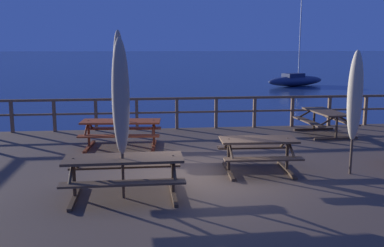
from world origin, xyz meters
The scene contains 11 objects.
ground_plane centered at (0.00, 0.00, 0.00)m, with size 600.00×600.00×0.00m, color navy.
wooden_deck centered at (0.00, 0.00, 0.34)m, with size 16.59×11.16×0.68m, color brown.
railing_waterside_far centered at (0.00, 5.43, 1.41)m, with size 16.39×0.10×1.09m.
picnic_table_back_right centered at (4.64, 3.94, 1.24)m, with size 1.50×1.98×0.78m.
picnic_table_mid_centre centered at (-1.52, -1.27, 1.24)m, with size 2.21×1.41×0.78m.
picnic_table_mid_left centered at (-1.76, 2.84, 1.24)m, with size 2.28×1.57×0.78m.
picnic_table_back_left centered at (1.41, 0.06, 1.23)m, with size 1.76×1.48×0.78m.
patio_umbrella_short_back centered at (3.41, -0.33, 2.41)m, with size 0.32×0.32×2.73m.
patio_umbrella_tall_mid_right centered at (-1.54, -1.34, 2.56)m, with size 0.32×0.32×2.97m.
patio_umbrella_tall_back_right centered at (-1.78, 2.86, 2.74)m, with size 0.32×0.32×3.24m.
sailboat_distant centered at (12.32, 28.09, 0.51)m, with size 6.18×3.87×7.72m.
Camera 1 is at (-1.14, -9.23, 3.48)m, focal length 40.75 mm.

